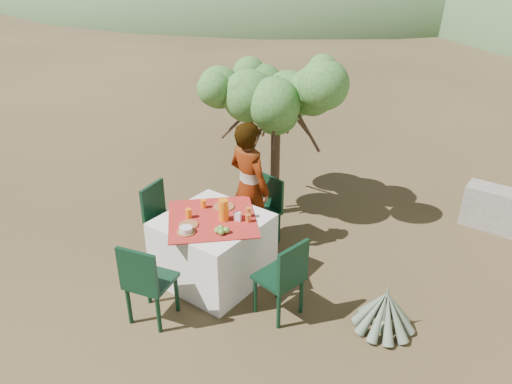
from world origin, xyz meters
TOP-DOWN VIEW (x-y plane):
  - ground at (0.00, 0.00)m, footprint 160.00×160.00m
  - table at (0.46, 0.38)m, footprint 1.30×1.30m
  - chair_far at (0.46, 1.35)m, footprint 0.46×0.46m
  - chair_near at (0.44, -0.57)m, footprint 0.51×0.51m
  - chair_left at (-0.36, 0.40)m, footprint 0.48×0.48m
  - chair_right at (1.45, 0.30)m, footprint 0.47×0.47m
  - person at (0.39, 1.11)m, footprint 0.65×0.48m
  - shrub_tree at (0.21, 2.05)m, footprint 1.66×1.63m
  - agave at (2.34, 0.72)m, footprint 0.60×0.61m
  - plate_far at (0.40, 0.64)m, footprint 0.23×0.23m
  - plate_near at (0.36, 0.11)m, footprint 0.21×0.21m
  - glass_far at (0.23, 0.50)m, footprint 0.06×0.06m
  - glass_near at (0.25, 0.24)m, footprint 0.06×0.06m
  - juice_pitcher at (0.58, 0.43)m, footprint 0.11×0.11m
  - bowl_plate at (0.44, -0.00)m, footprint 0.19×0.19m
  - white_bowl at (0.44, -0.00)m, footprint 0.14×0.14m
  - jar_left at (0.81, 0.55)m, footprint 0.06×0.06m
  - jar_right at (0.75, 0.64)m, footprint 0.07×0.07m
  - napkin_holder at (0.71, 0.50)m, footprint 0.08×0.06m
  - fruit_cluster at (0.74, 0.21)m, footprint 0.14×0.13m

SIDE VIEW (x-z plane):
  - ground at x=0.00m, z-range 0.00..0.00m
  - agave at x=2.34m, z-range -0.11..0.54m
  - table at x=0.46m, z-range 0.00..0.76m
  - chair_far at x=0.46m, z-range 0.05..0.90m
  - chair_right at x=1.45m, z-range 0.05..0.93m
  - chair_left at x=-0.36m, z-range 0.05..0.94m
  - chair_near at x=0.44m, z-range 0.05..0.95m
  - bowl_plate at x=0.44m, z-range 0.76..0.77m
  - plate_far at x=0.40m, z-range 0.76..0.78m
  - plate_near at x=0.36m, z-range 0.76..0.78m
  - fruit_cluster at x=0.74m, z-range 0.76..0.83m
  - white_bowl at x=0.44m, z-range 0.77..0.82m
  - jar_left at x=0.81m, z-range 0.76..0.85m
  - glass_far at x=0.23m, z-range 0.76..0.86m
  - napkin_holder at x=0.71m, z-range 0.76..0.86m
  - person at x=0.39m, z-range 0.00..1.62m
  - glass_near at x=0.25m, z-range 0.76..0.87m
  - jar_right at x=0.75m, z-range 0.76..0.87m
  - juice_pitcher at x=0.58m, z-range 0.76..1.00m
  - shrub_tree at x=0.21m, z-range 0.57..2.53m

